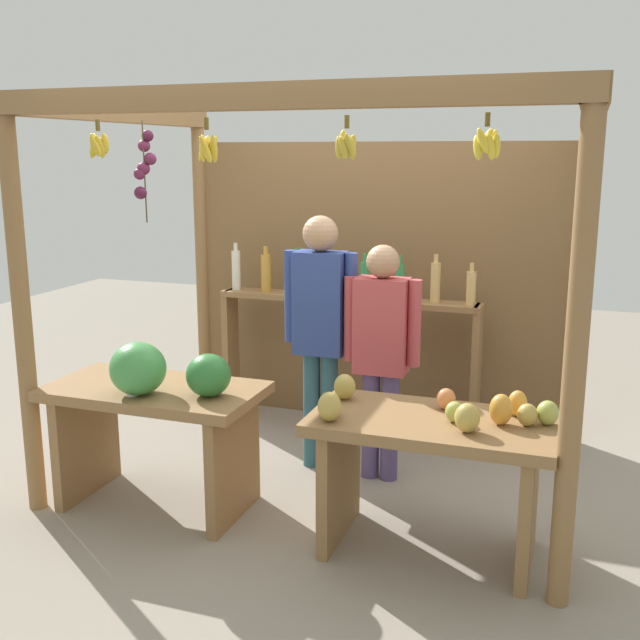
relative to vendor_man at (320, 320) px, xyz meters
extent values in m
plane|color=gray|center=(0.09, -0.06, -0.99)|extent=(12.00, 12.00, 0.00)
cylinder|color=olive|center=(-1.35, -1.10, 0.18)|extent=(0.10, 0.10, 2.32)
cylinder|color=olive|center=(1.54, -1.10, 0.18)|extent=(0.10, 0.10, 2.32)
cylinder|color=olive|center=(-1.35, 0.98, 0.18)|extent=(0.10, 0.10, 2.32)
cylinder|color=olive|center=(1.54, 0.98, 0.18)|extent=(0.10, 0.10, 2.32)
cube|color=olive|center=(0.09, -1.10, 1.28)|extent=(2.99, 0.12, 0.12)
cube|color=olive|center=(-1.35, -0.06, 1.28)|extent=(0.12, 2.18, 0.12)
cube|color=olive|center=(1.54, -0.06, 1.28)|extent=(0.12, 2.18, 0.12)
cube|color=brown|center=(0.09, 1.00, 0.06)|extent=(2.89, 0.04, 2.09)
cylinder|color=brown|center=(-0.27, -0.93, 1.17)|extent=(0.02, 0.02, 0.06)
ellipsoid|color=gold|center=(-0.24, -0.93, 1.05)|extent=(0.04, 0.06, 0.14)
ellipsoid|color=gold|center=(-0.26, -0.90, 1.05)|extent=(0.09, 0.05, 0.14)
ellipsoid|color=gold|center=(-0.29, -0.92, 1.05)|extent=(0.06, 0.08, 0.15)
ellipsoid|color=gold|center=(-0.29, -0.94, 1.05)|extent=(0.06, 0.07, 0.15)
ellipsoid|color=gold|center=(-0.26, -0.97, 1.04)|extent=(0.08, 0.05, 0.14)
cylinder|color=brown|center=(0.45, -0.91, 1.17)|extent=(0.02, 0.02, 0.06)
ellipsoid|color=gold|center=(0.48, -0.91, 1.04)|extent=(0.04, 0.08, 0.12)
ellipsoid|color=gold|center=(0.47, -0.89, 1.06)|extent=(0.06, 0.06, 0.12)
ellipsoid|color=gold|center=(0.44, -0.88, 1.05)|extent=(0.07, 0.05, 0.12)
ellipsoid|color=gold|center=(0.42, -0.90, 1.08)|extent=(0.05, 0.06, 0.12)
ellipsoid|color=gold|center=(0.42, -0.93, 1.05)|extent=(0.05, 0.05, 0.12)
ellipsoid|color=gold|center=(0.44, -0.94, 1.05)|extent=(0.06, 0.05, 0.12)
ellipsoid|color=gold|center=(0.47, -0.93, 1.06)|extent=(0.07, 0.07, 0.12)
cylinder|color=brown|center=(1.10, -0.95, 1.17)|extent=(0.02, 0.02, 0.06)
ellipsoid|color=yellow|center=(1.14, -0.95, 1.06)|extent=(0.04, 0.08, 0.12)
ellipsoid|color=yellow|center=(1.13, -0.92, 1.07)|extent=(0.06, 0.06, 0.13)
ellipsoid|color=yellow|center=(1.10, -0.93, 1.08)|extent=(0.08, 0.05, 0.12)
ellipsoid|color=yellow|center=(1.07, -0.94, 1.06)|extent=(0.05, 0.06, 0.12)
ellipsoid|color=yellow|center=(1.07, -0.97, 1.05)|extent=(0.06, 0.07, 0.13)
ellipsoid|color=yellow|center=(1.09, -0.99, 1.08)|extent=(0.08, 0.05, 0.12)
ellipsoid|color=yellow|center=(1.12, -0.98, 1.05)|extent=(0.05, 0.05, 0.12)
cylinder|color=brown|center=(-0.92, -0.91, 1.17)|extent=(0.02, 0.02, 0.06)
ellipsoid|color=gold|center=(-0.88, -0.91, 1.08)|extent=(0.04, 0.05, 0.11)
ellipsoid|color=gold|center=(-0.90, -0.89, 1.07)|extent=(0.06, 0.06, 0.12)
ellipsoid|color=gold|center=(-0.92, -0.88, 1.05)|extent=(0.06, 0.04, 0.11)
ellipsoid|color=gold|center=(-0.94, -0.88, 1.06)|extent=(0.06, 0.05, 0.11)
ellipsoid|color=gold|center=(-0.96, -0.90, 1.05)|extent=(0.05, 0.07, 0.11)
ellipsoid|color=gold|center=(-0.94, -0.92, 1.08)|extent=(0.05, 0.07, 0.12)
ellipsoid|color=gold|center=(-0.93, -0.94, 1.08)|extent=(0.06, 0.05, 0.11)
ellipsoid|color=gold|center=(-0.91, -0.94, 1.06)|extent=(0.08, 0.04, 0.11)
ellipsoid|color=gold|center=(-0.90, -0.92, 1.07)|extent=(0.06, 0.06, 0.12)
cylinder|color=#4C422D|center=(-0.77, -0.72, 0.92)|extent=(0.01, 0.01, 0.55)
sphere|color=#47142D|center=(-0.76, -0.69, 1.12)|extent=(0.07, 0.07, 0.07)
sphere|color=#601E42|center=(-0.78, -0.69, 1.06)|extent=(0.07, 0.07, 0.07)
sphere|color=#601E42|center=(-0.75, -0.69, 0.99)|extent=(0.07, 0.07, 0.07)
sphere|color=#601E42|center=(-0.78, -0.71, 0.94)|extent=(0.07, 0.07, 0.07)
sphere|color=#601E42|center=(-0.80, -0.72, 0.91)|extent=(0.06, 0.06, 0.06)
sphere|color=#511938|center=(-0.79, -0.73, 0.81)|extent=(0.07, 0.07, 0.07)
cube|color=olive|center=(-0.70, -0.84, -0.29)|extent=(1.21, 0.64, 0.06)
cube|color=olive|center=(-1.19, -0.84, -0.65)|extent=(0.06, 0.58, 0.66)
cube|color=olive|center=(-0.22, -0.84, -0.65)|extent=(0.06, 0.58, 0.66)
ellipsoid|color=#429347|center=(-0.70, -0.99, -0.12)|extent=(0.43, 0.43, 0.29)
ellipsoid|color=#2D7533|center=(-0.33, -0.89, -0.15)|extent=(0.34, 0.34, 0.23)
cylinder|color=white|center=(-0.73, -1.02, -0.22)|extent=(0.07, 0.07, 0.09)
cube|color=olive|center=(0.89, -0.84, -0.29)|extent=(1.21, 0.64, 0.06)
cube|color=olive|center=(0.40, -0.84, -0.65)|extent=(0.06, 0.58, 0.66)
cube|color=olive|center=(1.37, -0.84, -0.65)|extent=(0.06, 0.58, 0.66)
ellipsoid|color=#B79E47|center=(1.07, -0.97, -0.19)|extent=(0.16, 0.16, 0.14)
ellipsoid|color=gold|center=(1.21, -0.82, -0.19)|extent=(0.16, 0.16, 0.15)
ellipsoid|color=#E07F47|center=(0.92, -0.68, -0.21)|extent=(0.12, 0.12, 0.11)
ellipsoid|color=#B79E47|center=(0.41, -1.04, -0.19)|extent=(0.16, 0.16, 0.15)
ellipsoid|color=#B79E47|center=(0.38, -0.70, -0.19)|extent=(0.16, 0.16, 0.14)
ellipsoid|color=#A8B24C|center=(0.39, -0.96, -0.21)|extent=(0.11, 0.11, 0.11)
ellipsoid|color=gold|center=(1.28, -0.66, -0.20)|extent=(0.13, 0.13, 0.13)
ellipsoid|color=#A8B24C|center=(1.00, -0.85, -0.21)|extent=(0.10, 0.10, 0.10)
ellipsoid|color=#A8B24C|center=(1.43, -0.74, -0.20)|extent=(0.12, 0.12, 0.12)
ellipsoid|color=#B79E47|center=(1.34, -0.79, -0.21)|extent=(0.13, 0.13, 0.11)
cube|color=olive|center=(-0.99, 0.72, -0.49)|extent=(0.05, 0.20, 1.00)
cube|color=olive|center=(0.89, 0.72, -0.49)|extent=(0.05, 0.20, 1.00)
cube|color=olive|center=(-0.05, 0.72, -0.01)|extent=(1.88, 0.22, 0.04)
cylinder|color=silver|center=(-0.93, 0.72, 0.16)|extent=(0.07, 0.07, 0.30)
cylinder|color=silver|center=(-0.93, 0.72, 0.34)|extent=(0.03, 0.03, 0.06)
cylinder|color=gold|center=(-0.68, 0.72, 0.15)|extent=(0.07, 0.07, 0.28)
cylinder|color=gold|center=(-0.68, 0.72, 0.32)|extent=(0.03, 0.03, 0.06)
cylinder|color=#338C4C|center=(-0.43, 0.72, 0.15)|extent=(0.08, 0.08, 0.28)
cylinder|color=#338C4C|center=(-0.43, 0.72, 0.32)|extent=(0.03, 0.03, 0.06)
cylinder|color=#338C4C|center=(-0.18, 0.72, 0.15)|extent=(0.07, 0.07, 0.27)
cylinder|color=#338C4C|center=(-0.18, 0.72, 0.31)|extent=(0.03, 0.03, 0.06)
cylinder|color=#338C4C|center=(0.08, 0.72, 0.14)|extent=(0.06, 0.06, 0.26)
cylinder|color=#338C4C|center=(0.08, 0.72, 0.30)|extent=(0.03, 0.03, 0.06)
cylinder|color=#338C4C|center=(0.33, 0.72, 0.14)|extent=(0.06, 0.06, 0.26)
cylinder|color=#338C4C|center=(0.33, 0.72, 0.30)|extent=(0.03, 0.03, 0.06)
cylinder|color=#D8B266|center=(0.59, 0.72, 0.15)|extent=(0.07, 0.07, 0.28)
cylinder|color=#D8B266|center=(0.59, 0.72, 0.32)|extent=(0.03, 0.03, 0.06)
cylinder|color=#D8B266|center=(0.83, 0.72, 0.13)|extent=(0.07, 0.07, 0.23)
cylinder|color=#D8B266|center=(0.83, 0.72, 0.27)|extent=(0.03, 0.03, 0.06)
cylinder|color=#2D5A69|center=(-0.06, 0.00, -0.60)|extent=(0.11, 0.11, 0.77)
cylinder|color=#2D5A69|center=(0.06, 0.00, -0.60)|extent=(0.11, 0.11, 0.77)
cube|color=#2D428C|center=(0.00, 0.00, 0.11)|extent=(0.32, 0.19, 0.65)
cylinder|color=#2D428C|center=(-0.20, 0.00, 0.14)|extent=(0.08, 0.08, 0.58)
cylinder|color=#2D428C|center=(0.20, 0.00, 0.14)|extent=(0.08, 0.08, 0.58)
sphere|color=tan|center=(0.00, 0.00, 0.54)|extent=(0.22, 0.22, 0.22)
cylinder|color=#55457A|center=(0.35, -0.04, -0.64)|extent=(0.11, 0.11, 0.69)
cylinder|color=#55457A|center=(0.47, -0.04, -0.64)|extent=(0.11, 0.11, 0.69)
cube|color=#BF474C|center=(0.41, -0.04, 0.00)|extent=(0.32, 0.19, 0.59)
cylinder|color=#BF474C|center=(0.21, -0.04, 0.03)|extent=(0.08, 0.08, 0.53)
cylinder|color=#BF474C|center=(0.61, -0.04, 0.03)|extent=(0.08, 0.08, 0.53)
sphere|color=tan|center=(0.41, -0.04, 0.39)|extent=(0.20, 0.20, 0.20)
camera|label=1|loc=(1.54, -4.39, 1.03)|focal=42.51mm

